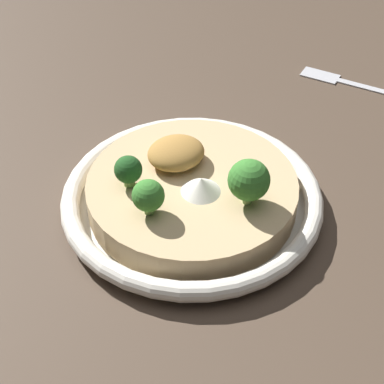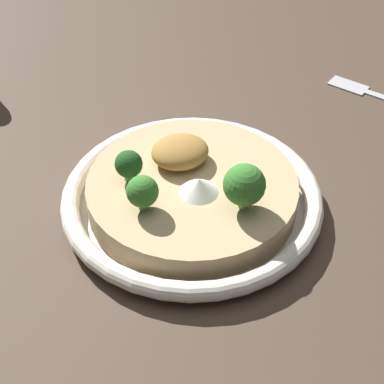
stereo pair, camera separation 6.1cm
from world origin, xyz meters
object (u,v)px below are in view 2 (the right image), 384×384
Objects in this scene: broccoli_back_left at (129,165)px; risotto_bowl at (192,195)px; fork_utensil at (376,94)px; broccoli_left at (142,192)px; broccoli_front at (244,185)px.

risotto_bowl is at bearing -23.85° from broccoli_back_left.
fork_utensil is (0.31, 0.11, -0.01)m from risotto_bowl.
broccoli_front is at bearing -20.46° from broccoli_left.
risotto_bowl is at bearing 19.50° from broccoli_left.
risotto_bowl is 0.07m from broccoli_left.
broccoli_back_left is 0.69× the size of broccoli_front.
broccoli_left is 0.39m from fork_utensil.
broccoli_front is at bearing 88.74° from fork_utensil.
broccoli_back_left reaches higher than risotto_bowl.
fork_utensil is (0.37, 0.09, -0.05)m from broccoli_back_left.
broccoli_back_left is 0.12m from broccoli_front.
broccoli_front is 0.33m from fork_utensil.
broccoli_left is (-0.00, -0.05, 0.00)m from broccoli_back_left.
fork_utensil is at bearing 19.96° from risotto_bowl.
broccoli_left is (-0.09, 0.03, -0.01)m from broccoli_front.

